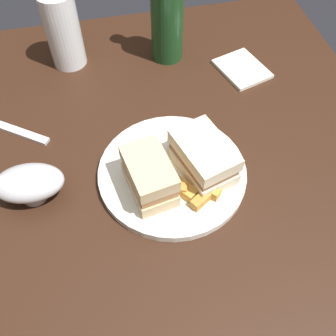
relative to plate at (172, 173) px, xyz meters
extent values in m
plane|color=black|center=(-0.01, 0.02, -0.76)|extent=(6.00, 6.00, 0.00)
cube|color=black|center=(-0.01, 0.02, -0.38)|extent=(1.04, 0.92, 0.75)
cylinder|color=silver|center=(0.00, 0.00, 0.00)|extent=(0.26, 0.26, 0.01)
cube|color=#CCB284|center=(-0.03, 0.04, 0.02)|extent=(0.11, 0.08, 0.03)
cube|color=#B27A4C|center=(-0.03, 0.04, 0.04)|extent=(0.11, 0.08, 0.02)
cube|color=#CCB284|center=(-0.03, 0.04, 0.07)|extent=(0.11, 0.08, 0.03)
cube|color=beige|center=(-0.01, -0.05, 0.02)|extent=(0.13, 0.11, 0.03)
cube|color=#8C5B3D|center=(-0.01, -0.05, 0.04)|extent=(0.12, 0.10, 0.01)
cube|color=beige|center=(-0.01, -0.05, 0.06)|extent=(0.13, 0.11, 0.03)
cube|color=gold|center=(-0.05, -0.01, 0.02)|extent=(0.05, 0.05, 0.02)
cube|color=#B77F33|center=(-0.05, 0.01, 0.02)|extent=(0.03, 0.05, 0.02)
cube|color=gold|center=(-0.06, -0.05, 0.02)|extent=(0.05, 0.04, 0.02)
cube|color=#B77F33|center=(-0.07, -0.03, 0.02)|extent=(0.03, 0.04, 0.02)
cylinder|color=white|center=(0.36, 0.15, 0.07)|extent=(0.07, 0.07, 0.16)
cylinder|color=#C67014|center=(0.36, 0.15, 0.05)|extent=(0.06, 0.06, 0.12)
cylinder|color=#B7B7BC|center=(0.01, 0.24, 0.00)|extent=(0.04, 0.04, 0.02)
ellipsoid|color=#B7B7BC|center=(0.01, 0.24, 0.03)|extent=(0.08, 0.12, 0.05)
ellipsoid|color=#381E0F|center=(0.01, 0.24, 0.04)|extent=(0.07, 0.10, 0.02)
cylinder|color=#19421E|center=(0.33, -0.06, 0.07)|extent=(0.07, 0.07, 0.16)
cube|color=silver|center=(0.24, -0.21, 0.00)|extent=(0.13, 0.12, 0.01)
cube|color=silver|center=(0.18, 0.29, 0.00)|extent=(0.12, 0.16, 0.01)
camera|label=1|loc=(-0.38, 0.09, 0.55)|focal=41.11mm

